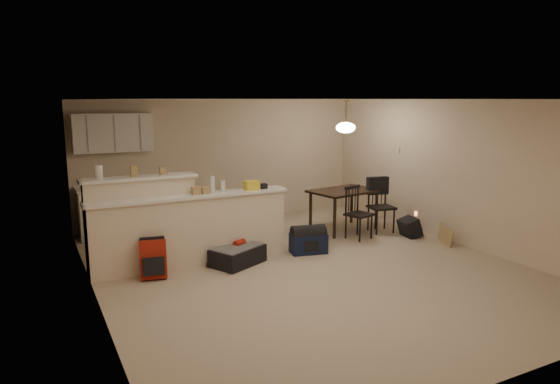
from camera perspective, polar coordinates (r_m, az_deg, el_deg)
room at (r=7.33m, az=3.19°, el=0.71°), size 7.00×7.02×2.50m
breakfast_bar at (r=7.70m, az=-12.05°, el=-3.92°), size 3.08×0.58×1.39m
upper_cabinets at (r=9.68m, az=-18.57°, el=6.44°), size 1.40×0.34×0.70m
kitchen_counter at (r=9.78m, az=-16.81°, el=-2.02°), size 1.80×0.60×0.90m
thermostat at (r=10.28m, az=13.29°, el=4.67°), size 0.02×0.12×0.12m
jar at (r=7.48m, az=-19.98°, el=2.14°), size 0.10×0.10×0.20m
cereal_box at (r=7.55m, az=-16.32°, el=2.28°), size 0.10×0.07×0.16m
small_box at (r=7.64m, az=-13.28°, el=2.36°), size 0.08×0.06×0.12m
bottle_a at (r=7.67m, az=-7.76°, el=0.83°), size 0.07×0.07×0.26m
bottle_b at (r=7.73m, az=-6.57°, el=0.64°), size 0.06×0.06×0.18m
bag_lump at (r=7.91m, az=-3.27°, el=0.77°), size 0.22×0.18×0.14m
pouch at (r=8.00m, az=-1.96°, el=0.67°), size 0.12×0.10×0.08m
extra_item_x at (r=7.60m, az=-9.54°, el=0.15°), size 0.13×0.10×0.12m
extra_item_y at (r=7.64m, az=-8.57°, el=0.20°), size 0.10×0.10×0.11m
dining_table at (r=9.65m, az=7.33°, el=-0.32°), size 1.39×1.04×0.79m
pendant_lamp at (r=9.50m, az=7.51°, el=7.36°), size 0.36×0.36×0.62m
dining_chair_near at (r=9.13m, az=9.03°, el=-2.38°), size 0.51×0.50×0.96m
dining_chair_far at (r=9.68m, az=11.51°, el=-1.55°), size 0.51×0.49×1.02m
suitcase at (r=7.75m, az=-4.87°, el=-7.26°), size 0.94×0.82×0.27m
red_backpack at (r=7.35m, az=-14.31°, el=-7.43°), size 0.40×0.29×0.55m
navy_duffel at (r=8.28m, az=3.26°, el=-5.88°), size 0.65×0.44×0.32m
black_daypack at (r=9.53m, az=14.60°, el=-3.97°), size 0.33×0.43×0.34m
cardboard_sheet at (r=9.17m, az=18.36°, el=-4.77°), size 0.15×0.42×0.33m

